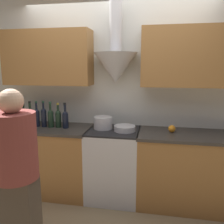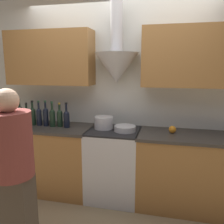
% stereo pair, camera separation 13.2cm
% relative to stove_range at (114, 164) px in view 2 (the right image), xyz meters
% --- Properties ---
extents(ground_plane, '(12.00, 12.00, 0.00)m').
position_rel_stove_range_xyz_m(ground_plane, '(0.00, -0.35, -0.46)').
color(ground_plane, '#847051').
extents(wall_back, '(8.40, 0.55, 2.60)m').
position_rel_stove_range_xyz_m(wall_back, '(0.01, 0.27, 1.01)').
color(wall_back, silver).
rests_on(wall_back, ground_plane).
extents(counter_left, '(1.19, 0.62, 0.91)m').
position_rel_stove_range_xyz_m(counter_left, '(-0.90, -0.00, -0.00)').
color(counter_left, '#9E6B38').
rests_on(counter_left, ground_plane).
extents(counter_right, '(1.26, 0.62, 0.91)m').
position_rel_stove_range_xyz_m(counter_right, '(0.94, -0.00, -0.00)').
color(counter_right, '#9E6B38').
rests_on(counter_right, ground_plane).
extents(stove_range, '(0.64, 0.60, 0.91)m').
position_rel_stove_range_xyz_m(stove_range, '(0.00, 0.00, 0.00)').
color(stove_range, silver).
rests_on(stove_range, ground_plane).
extents(wine_bottle_0, '(0.07, 0.07, 0.32)m').
position_rel_stove_range_xyz_m(wine_bottle_0, '(-1.41, 0.01, 0.58)').
color(wine_bottle_0, black).
rests_on(wine_bottle_0, counter_left).
extents(wine_bottle_1, '(0.07, 0.07, 0.35)m').
position_rel_stove_range_xyz_m(wine_bottle_1, '(-1.31, -0.01, 0.59)').
color(wine_bottle_1, black).
rests_on(wine_bottle_1, counter_left).
extents(wine_bottle_2, '(0.07, 0.07, 0.30)m').
position_rel_stove_range_xyz_m(wine_bottle_2, '(-1.22, 0.00, 0.57)').
color(wine_bottle_2, black).
rests_on(wine_bottle_2, counter_left).
extents(wine_bottle_3, '(0.08, 0.08, 0.33)m').
position_rel_stove_range_xyz_m(wine_bottle_3, '(-1.13, 0.01, 0.58)').
color(wine_bottle_3, black).
rests_on(wine_bottle_3, counter_left).
extents(wine_bottle_4, '(0.07, 0.07, 0.34)m').
position_rel_stove_range_xyz_m(wine_bottle_4, '(-1.03, -0.00, 0.58)').
color(wine_bottle_4, black).
rests_on(wine_bottle_4, counter_left).
extents(wine_bottle_5, '(0.07, 0.07, 0.34)m').
position_rel_stove_range_xyz_m(wine_bottle_5, '(-0.93, -0.00, 0.59)').
color(wine_bottle_5, black).
rests_on(wine_bottle_5, counter_left).
extents(wine_bottle_6, '(0.07, 0.07, 0.34)m').
position_rel_stove_range_xyz_m(wine_bottle_6, '(-0.83, -0.01, 0.58)').
color(wine_bottle_6, black).
rests_on(wine_bottle_6, counter_left).
extents(wine_bottle_7, '(0.07, 0.07, 0.32)m').
position_rel_stove_range_xyz_m(wine_bottle_7, '(-0.73, 0.01, 0.58)').
color(wine_bottle_7, black).
rests_on(wine_bottle_7, counter_left).
extents(wine_bottle_8, '(0.08, 0.08, 0.33)m').
position_rel_stove_range_xyz_m(wine_bottle_8, '(-0.63, -0.01, 0.58)').
color(wine_bottle_8, black).
rests_on(wine_bottle_8, counter_left).
extents(stock_pot, '(0.24, 0.24, 0.16)m').
position_rel_stove_range_xyz_m(stock_pot, '(-0.14, 0.05, 0.53)').
color(stock_pot, silver).
rests_on(stock_pot, stove_range).
extents(mixing_bowl, '(0.26, 0.26, 0.07)m').
position_rel_stove_range_xyz_m(mixing_bowl, '(0.14, -0.02, 0.48)').
color(mixing_bowl, silver).
rests_on(mixing_bowl, stove_range).
extents(orange_fruit, '(0.09, 0.09, 0.09)m').
position_rel_stove_range_xyz_m(orange_fruit, '(0.71, 0.03, 0.49)').
color(orange_fruit, orange).
rests_on(orange_fruit, counter_right).
extents(person_foreground_left, '(0.34, 0.34, 1.53)m').
position_rel_stove_range_xyz_m(person_foreground_left, '(-0.55, -1.25, 0.38)').
color(person_foreground_left, '#473D33').
rests_on(person_foreground_left, ground_plane).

